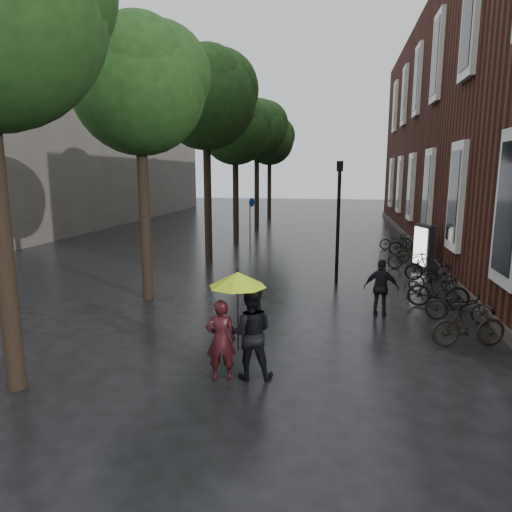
% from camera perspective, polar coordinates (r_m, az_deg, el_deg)
% --- Properties ---
extents(ground, '(120.00, 120.00, 0.00)m').
position_cam_1_polar(ground, '(7.06, -4.64, -22.29)').
color(ground, black).
extents(bg_building, '(16.00, 30.00, 14.00)m').
position_cam_1_polar(bg_building, '(41.27, -25.38, 13.95)').
color(bg_building, '#47423D').
rests_on(bg_building, ground).
extents(street_trees, '(4.33, 34.03, 8.91)m').
position_cam_1_polar(street_trees, '(22.49, -4.30, 16.91)').
color(street_trees, black).
rests_on(street_trees, ground).
extents(person_burgundy, '(0.63, 0.49, 1.54)m').
position_cam_1_polar(person_burgundy, '(8.57, -4.42, -10.40)').
color(person_burgundy, black).
rests_on(person_burgundy, ground).
extents(person_black, '(0.95, 0.79, 1.76)m').
position_cam_1_polar(person_black, '(8.57, -0.68, -9.56)').
color(person_black, black).
rests_on(person_black, ground).
extents(lime_umbrella, '(1.07, 1.07, 1.58)m').
position_cam_1_polar(lime_umbrella, '(8.30, -2.31, -2.93)').
color(lime_umbrella, black).
rests_on(lime_umbrella, ground).
extents(pedestrian_walking, '(0.95, 0.51, 1.55)m').
position_cam_1_polar(pedestrian_walking, '(12.60, 15.39, -3.88)').
color(pedestrian_walking, black).
rests_on(pedestrian_walking, ground).
extents(parked_bicycles, '(2.08, 13.74, 1.01)m').
position_cam_1_polar(parked_bicycles, '(17.21, 20.15, -1.39)').
color(parked_bicycles, black).
rests_on(parked_bicycles, ground).
extents(ad_lightbox, '(0.28, 1.19, 1.80)m').
position_cam_1_polar(ad_lightbox, '(18.98, 20.20, 1.01)').
color(ad_lightbox, black).
rests_on(ad_lightbox, ground).
extents(lamp_post, '(0.21, 0.21, 4.17)m').
position_cam_1_polar(lamp_post, '(15.67, 10.27, 5.62)').
color(lamp_post, black).
rests_on(lamp_post, ground).
extents(cycle_sign, '(0.13, 0.45, 2.50)m').
position_cam_1_polar(cycle_sign, '(23.55, -0.66, 5.23)').
color(cycle_sign, '#262628').
rests_on(cycle_sign, ground).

